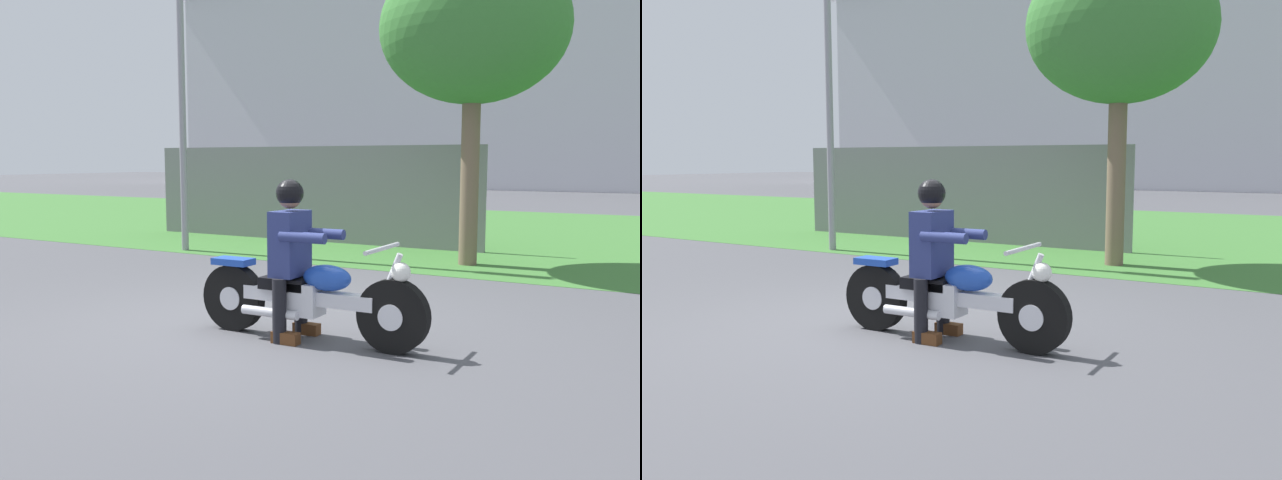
# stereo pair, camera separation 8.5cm
# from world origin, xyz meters

# --- Properties ---
(ground) EXTENTS (120.00, 120.00, 0.00)m
(ground) POSITION_xyz_m (0.00, 0.00, 0.00)
(ground) COLOR #4C4C51
(grass_verge) EXTENTS (60.00, 12.00, 0.01)m
(grass_verge) POSITION_xyz_m (0.00, 9.43, 0.00)
(grass_verge) COLOR #3D7533
(grass_verge) RESTS_ON ground
(motorcycle_lead) EXTENTS (2.16, 0.66, 0.86)m
(motorcycle_lead) POSITION_xyz_m (0.77, -0.21, 0.38)
(motorcycle_lead) COLOR black
(motorcycle_lead) RESTS_ON ground
(rider_lead) EXTENTS (0.55, 0.48, 1.38)m
(rider_lead) POSITION_xyz_m (0.60, -0.21, 0.80)
(rider_lead) COLOR black
(rider_lead) RESTS_ON ground
(tree_roadside) EXTENTS (2.69, 2.69, 4.49)m
(tree_roadside) POSITION_xyz_m (0.65, 4.59, 3.39)
(tree_roadside) COLOR brown
(tree_roadside) RESTS_ON ground
(streetlight_pole) EXTENTS (0.96, 0.20, 6.46)m
(streetlight_pole) POSITION_xyz_m (-3.96, 3.75, 3.97)
(streetlight_pole) COLOR gray
(streetlight_pole) RESTS_ON ground
(fence_segment) EXTENTS (7.00, 0.06, 1.80)m
(fence_segment) POSITION_xyz_m (-2.99, 5.95, 0.90)
(fence_segment) COLOR slate
(fence_segment) RESTS_ON ground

